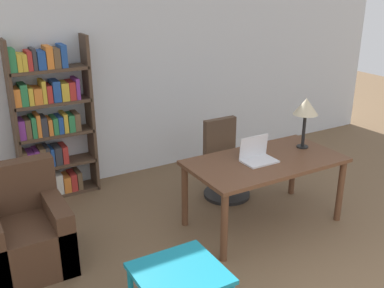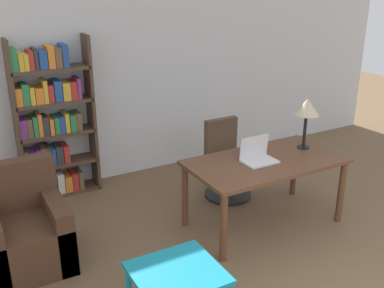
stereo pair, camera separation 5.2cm
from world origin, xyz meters
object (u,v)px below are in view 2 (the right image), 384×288
at_px(laptop, 258,156).
at_px(side_table_blue, 177,280).
at_px(desk, 265,168).
at_px(armchair, 26,234).
at_px(office_chair, 226,164).
at_px(bookshelf, 51,124).
at_px(table_lamp, 307,108).

distance_m(laptop, side_table_blue, 1.76).
distance_m(desk, armchair, 2.43).
height_order(laptop, office_chair, laptop).
bearing_deg(side_table_blue, laptop, 33.89).
xyz_separation_m(side_table_blue, armchair, (-0.83, 1.43, -0.14)).
height_order(laptop, bookshelf, bookshelf).
bearing_deg(desk, armchair, 168.48).
xyz_separation_m(desk, side_table_blue, (-1.53, -0.95, -0.20)).
distance_m(laptop, table_lamp, 0.79).
xyz_separation_m(desk, armchair, (-2.36, 0.48, -0.34)).
xyz_separation_m(laptop, armchair, (-2.26, 0.46, -0.48)).
bearing_deg(armchair, table_lamp, -7.82).
relative_size(desk, table_lamp, 2.90).
bearing_deg(office_chair, bookshelf, 150.62).
xyz_separation_m(side_table_blue, bookshelf, (-0.24, 2.73, 0.46)).
bearing_deg(office_chair, armchair, -172.88).
relative_size(desk, bookshelf, 0.85).
distance_m(office_chair, armchair, 2.40).
relative_size(table_lamp, side_table_blue, 0.89).
distance_m(laptop, office_chair, 0.87).
relative_size(side_table_blue, armchair, 0.68).
distance_m(table_lamp, office_chair, 1.20).
bearing_deg(bookshelf, desk, -45.29).
distance_m(office_chair, bookshelf, 2.12).
bearing_deg(side_table_blue, desk, 31.75).
distance_m(office_chair, side_table_blue, 2.32).
relative_size(table_lamp, bookshelf, 0.29).
relative_size(table_lamp, armchair, 0.60).
height_order(desk, armchair, armchair).
bearing_deg(laptop, office_chair, 81.06).
bearing_deg(table_lamp, desk, -172.46).
bearing_deg(laptop, armchair, 168.42).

